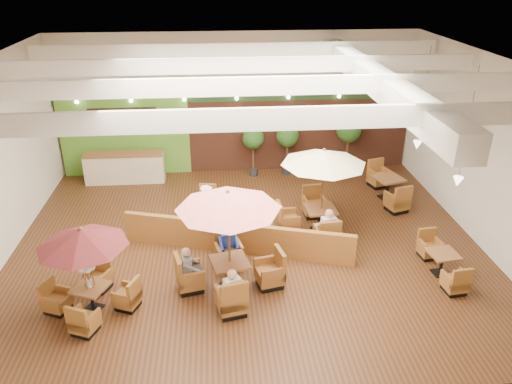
{
  "coord_description": "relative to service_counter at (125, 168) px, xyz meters",
  "views": [
    {
      "loc": [
        -0.86,
        -13.13,
        7.92
      ],
      "look_at": [
        0.3,
        0.5,
        1.5
      ],
      "focal_mm": 35.0,
      "sensor_mm": 36.0,
      "label": 1
    }
  ],
  "objects": [
    {
      "name": "booth_divider",
      "position": [
        4.03,
        -5.55,
        -0.1
      ],
      "size": [
        6.69,
        2.2,
        0.96
      ],
      "primitive_type": "cube",
      "rotation": [
        0.0,
        0.0,
        -0.3
      ],
      "color": "brown",
      "rests_on": "ground"
    },
    {
      "name": "table_5",
      "position": [
        9.67,
        -2.34,
        -0.19
      ],
      "size": [
        1.15,
        2.91,
        1.03
      ],
      "rotation": [
        0.0,
        0.0,
        0.29
      ],
      "color": "brown",
      "rests_on": "ground"
    },
    {
      "name": "table_1",
      "position": [
        3.78,
        -7.29,
        1.34
      ],
      "size": [
        2.91,
        2.91,
        2.86
      ],
      "rotation": [
        0.0,
        0.0,
        0.23
      ],
      "color": "brown",
      "rests_on": "ground"
    },
    {
      "name": "diner_3",
      "position": [
        6.75,
        -5.53,
        0.16
      ],
      "size": [
        0.38,
        0.31,
        0.77
      ],
      "rotation": [
        0.0,
        0.0,
        -0.04
      ],
      "color": "#273EA9",
      "rests_on": "ground"
    },
    {
      "name": "table_0",
      "position": [
        0.35,
        -7.91,
        1.02
      ],
      "size": [
        2.43,
        2.43,
        2.34
      ],
      "rotation": [
        0.0,
        0.0,
        -0.4
      ],
      "color": "brown",
      "rests_on": "ground"
    },
    {
      "name": "table_3",
      "position": [
        3.17,
        -3.72,
        -0.09
      ],
      "size": [
        0.93,
        2.51,
        1.5
      ],
      "rotation": [
        0.0,
        0.0,
        -0.15
      ],
      "color": "brown",
      "rests_on": "ground"
    },
    {
      "name": "diner_0",
      "position": [
        3.78,
        -8.34,
        0.18
      ],
      "size": [
        0.45,
        0.42,
        0.82
      ],
      "rotation": [
        0.0,
        0.0,
        0.39
      ],
      "color": "white",
      "rests_on": "ground"
    },
    {
      "name": "diner_2",
      "position": [
        2.74,
        -7.29,
        0.18
      ],
      "size": [
        0.36,
        0.42,
        0.81
      ],
      "rotation": [
        0.0,
        0.0,
        4.85
      ],
      "color": "slate",
      "rests_on": "ground"
    },
    {
      "name": "topiary_1",
      "position": [
        6.36,
        0.2,
        0.95
      ],
      "size": [
        0.89,
        0.89,
        2.06
      ],
      "color": "black",
      "rests_on": "ground"
    },
    {
      "name": "table_4",
      "position": [
        9.6,
        -7.15,
        -0.26
      ],
      "size": [
        0.83,
        2.29,
        0.84
      ],
      "rotation": [
        0.0,
        0.0,
        0.11
      ],
      "color": "brown",
      "rests_on": "ground"
    },
    {
      "name": "table_2",
      "position": [
        6.68,
        -4.5,
        1.43
      ],
      "size": [
        2.69,
        2.78,
        2.81
      ],
      "rotation": [
        0.0,
        0.0,
        0.07
      ],
      "color": "brown",
      "rests_on": "ground"
    },
    {
      "name": "room",
      "position": [
        4.65,
        -3.88,
        3.05
      ],
      "size": [
        14.04,
        14.0,
        5.52
      ],
      "color": "#381E0F",
      "rests_on": "ground"
    },
    {
      "name": "service_counter",
      "position": [
        0.0,
        0.0,
        0.0
      ],
      "size": [
        3.0,
        0.75,
        1.18
      ],
      "color": "beige",
      "rests_on": "ground"
    },
    {
      "name": "diner_4",
      "position": [
        6.75,
        -5.53,
        0.2
      ],
      "size": [
        0.46,
        0.4,
        0.86
      ],
      "rotation": [
        0.0,
        0.0,
        0.23
      ],
      "color": "white",
      "rests_on": "ground"
    },
    {
      "name": "topiary_0",
      "position": [
        5.0,
        0.2,
        0.9
      ],
      "size": [
        0.86,
        0.86,
        1.99
      ],
      "color": "black",
      "rests_on": "ground"
    },
    {
      "name": "topiary_2",
      "position": [
        8.78,
        0.2,
        1.11
      ],
      "size": [
        0.98,
        0.98,
        2.28
      ],
      "color": "black",
      "rests_on": "ground"
    },
    {
      "name": "diner_1",
      "position": [
        3.78,
        -6.25,
        0.16
      ],
      "size": [
        0.41,
        0.35,
        0.77
      ],
      "rotation": [
        0.0,
        0.0,
        3.32
      ],
      "color": "#273EA9",
      "rests_on": "ground"
    }
  ]
}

